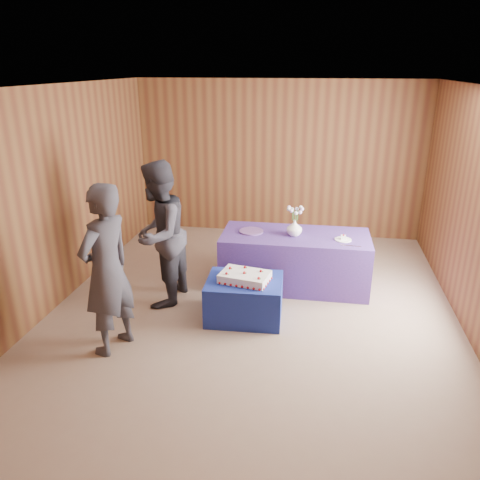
% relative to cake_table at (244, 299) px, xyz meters
% --- Properties ---
extents(ground, '(6.00, 6.00, 0.00)m').
position_rel_cake_table_xyz_m(ground, '(0.08, 0.18, -0.25)').
color(ground, '#856E5B').
rests_on(ground, ground).
extents(room_shell, '(5.04, 6.04, 2.72)m').
position_rel_cake_table_xyz_m(room_shell, '(0.08, 0.18, 1.55)').
color(room_shell, brown).
rests_on(room_shell, ground).
extents(cake_table, '(0.93, 0.74, 0.50)m').
position_rel_cake_table_xyz_m(cake_table, '(0.00, 0.00, 0.00)').
color(cake_table, '#1B2297').
rests_on(cake_table, ground).
extents(serving_table, '(2.01, 0.92, 0.75)m').
position_rel_cake_table_xyz_m(serving_table, '(0.54, 1.01, 0.12)').
color(serving_table, '#512E81').
rests_on(serving_table, ground).
extents(sheet_cake, '(0.65, 0.50, 0.14)m').
position_rel_cake_table_xyz_m(sheet_cake, '(0.01, -0.02, 0.30)').
color(sheet_cake, white).
rests_on(sheet_cake, cake_table).
extents(vase, '(0.26, 0.26, 0.22)m').
position_rel_cake_table_xyz_m(vase, '(0.52, 0.98, 0.61)').
color(vase, white).
rests_on(vase, serving_table).
extents(flower_spray, '(0.23, 0.23, 0.18)m').
position_rel_cake_table_xyz_m(flower_spray, '(0.52, 0.98, 0.86)').
color(flower_spray, '#276327').
rests_on(flower_spray, vase).
extents(platter, '(0.41, 0.41, 0.02)m').
position_rel_cake_table_xyz_m(platter, '(-0.07, 1.02, 0.51)').
color(platter, '#6A468C').
rests_on(platter, serving_table).
extents(plate, '(0.28, 0.28, 0.01)m').
position_rel_cake_table_xyz_m(plate, '(1.17, 0.91, 0.51)').
color(plate, white).
rests_on(plate, serving_table).
extents(cake_slice, '(0.07, 0.06, 0.08)m').
position_rel_cake_table_xyz_m(cake_slice, '(1.17, 0.91, 0.54)').
color(cake_slice, white).
rests_on(cake_slice, plate).
extents(knife, '(0.26, 0.04, 0.00)m').
position_rel_cake_table_xyz_m(knife, '(1.26, 0.71, 0.50)').
color(knife, silver).
rests_on(knife, serving_table).
extents(guest_left, '(0.64, 0.78, 1.85)m').
position_rel_cake_table_xyz_m(guest_left, '(-1.30, -0.89, 0.67)').
color(guest_left, '#35343E').
rests_on(guest_left, ground).
extents(guest_right, '(0.77, 0.95, 1.85)m').
position_rel_cake_table_xyz_m(guest_right, '(-1.12, 0.23, 0.68)').
color(guest_right, '#312F39').
rests_on(guest_right, ground).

